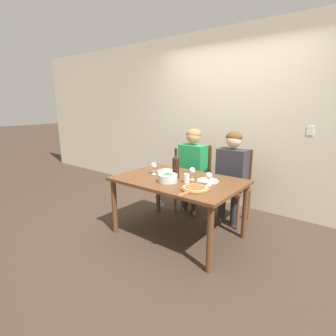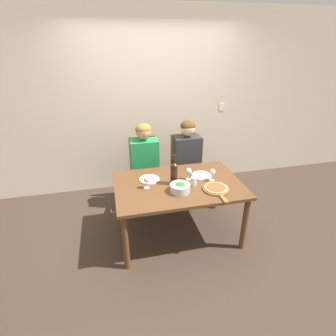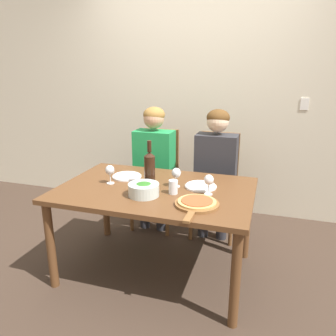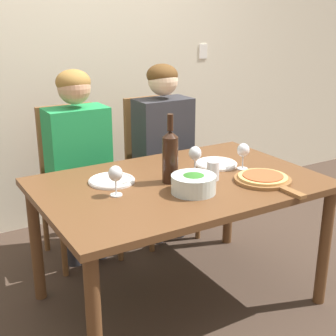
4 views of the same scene
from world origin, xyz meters
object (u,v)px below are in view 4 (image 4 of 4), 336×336
dinner_plate_right (216,164)px  water_tumbler (213,171)px  wine_glass_right (243,151)px  dinner_plate_left (112,180)px  broccoli_bowl (194,184)px  chair_left (75,177)px  pizza_on_board (264,179)px  chair_right (156,163)px  wine_glass_centre (195,155)px  person_woman (79,149)px  person_man (164,137)px  wine_bottle (170,155)px  wine_glass_left (116,175)px

dinner_plate_right → water_tumbler: (-0.16, -0.19, 0.04)m
dinner_plate_right → wine_glass_right: bearing=-57.6°
water_tumbler → dinner_plate_left: bearing=153.3°
broccoli_bowl → water_tumbler: (0.19, 0.10, 0.00)m
chair_left → pizza_on_board: (0.66, -1.08, 0.20)m
chair_right → broccoli_bowl: size_ratio=4.48×
chair_left → wine_glass_centre: (0.42, -0.78, 0.29)m
person_woman → pizza_on_board: person_woman is taller
person_man → wine_glass_centre: bearing=-106.2°
broccoli_bowl → dinner_plate_right: size_ratio=0.92×
person_woman → wine_glass_centre: size_ratio=8.24×
chair_left → dinner_plate_left: 0.71m
person_woman → wine_glass_right: 1.02m
wine_bottle → dinner_plate_right: bearing=15.7°
chair_right → wine_bottle: (-0.39, -0.84, 0.33)m
wine_bottle → wine_glass_right: size_ratio=2.39×
chair_left → wine_bottle: wine_bottle is taller
dinner_plate_left → water_tumbler: 0.53m
wine_bottle → water_tumbler: bearing=-21.9°
chair_left → broccoli_bowl: (0.25, -1.02, 0.24)m
wine_bottle → wine_glass_centre: size_ratio=2.39×
person_woman → water_tumbler: (0.44, -0.80, 0.02)m
person_woman → pizza_on_board: 1.17m
dinner_plate_right → pizza_on_board: size_ratio=0.55×
chair_right → dinner_plate_left: chair_right is taller
dinner_plate_left → person_man: bearing=41.1°
pizza_on_board → wine_glass_centre: size_ratio=2.90×
chair_right → wine_glass_left: (-0.71, -0.86, 0.29)m
broccoli_bowl → wine_glass_left: size_ratio=1.47×
dinner_plate_left → chair_right: bearing=46.4°
dinner_plate_left → wine_glass_right: 0.75m
person_man → water_tumbler: 0.82m
wine_glass_centre → water_tumbler: (0.02, -0.14, -0.05)m
chair_right → water_tumbler: size_ratio=9.80×
chair_left → broccoli_bowl: bearing=-76.0°
person_man → broccoli_bowl: bearing=-111.9°
broccoli_bowl → wine_glass_right: wine_glass_right is taller
dinner_plate_right → pizza_on_board: bearing=-82.2°
broccoli_bowl → chair_left: bearing=104.0°
chair_right → wine_glass_right: chair_right is taller
wine_bottle → wine_glass_centre: wine_bottle is taller
person_woman → dinner_plate_left: bearing=-93.2°
chair_right → dinner_plate_right: (-0.01, -0.73, 0.20)m
chair_left → person_woman: bearing=-90.0°
chair_left → chair_right: 0.62m
dinner_plate_left → pizza_on_board: bearing=-30.3°
chair_left → dinner_plate_right: 0.97m
broccoli_bowl → water_tumbler: 0.21m
person_woman → chair_right: bearing=10.7°
chair_right → person_man: (-0.00, -0.12, 0.22)m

